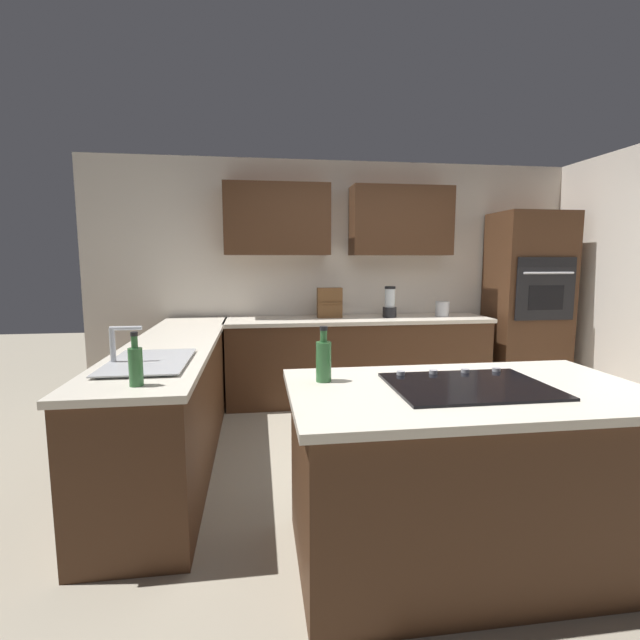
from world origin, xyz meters
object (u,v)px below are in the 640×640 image
wall_oven (527,304)px  cooktop (468,385)px  sink_unit (147,361)px  dish_soap_bottle (136,365)px  oil_bottle (324,360)px  blender (390,304)px  kettle (442,309)px  spice_rack (330,303)px

wall_oven → cooktop: 3.35m
wall_oven → cooktop: (2.01, 2.68, -0.11)m
wall_oven → sink_unit: (3.68, 1.95, -0.10)m
sink_unit → dish_soap_bottle: (-0.06, 0.48, 0.09)m
dish_soap_bottle → oil_bottle: (-0.93, 0.05, 0.01)m
blender → kettle: (-0.60, 0.00, -0.06)m
cooktop → kettle: size_ratio=4.61×
dish_soap_bottle → oil_bottle: size_ratio=0.95×
oil_bottle → dish_soap_bottle: bearing=-2.8°
cooktop → kettle: 2.88m
cooktop → spice_rack: 2.78m
wall_oven → dish_soap_bottle: wall_oven is taller
cooktop → oil_bottle: size_ratio=2.67×
blender → kettle: bearing=180.0°
blender → oil_bottle: 2.72m
spice_rack → kettle: spice_rack is taller
sink_unit → spice_rack: 2.49m
wall_oven → oil_bottle: (2.69, 2.48, -0.01)m
cooktop → spice_rack: spice_rack is taller
spice_rack → dish_soap_bottle: 2.86m
wall_oven → sink_unit: size_ratio=2.91×
blender → dish_soap_bottle: blender is taller
blender → sink_unit: bearing=43.4°
wall_oven → spice_rack: bearing=-2.1°
sink_unit → blender: (-2.08, -1.97, 0.13)m
oil_bottle → cooktop: bearing=163.6°
wall_oven → kettle: bearing=-1.0°
wall_oven → blender: wall_oven is taller
blender → dish_soap_bottle: (2.02, 2.45, -0.04)m
sink_unit → blender: 2.87m
spice_rack → oil_bottle: spice_rack is taller
spice_rack → oil_bottle: (0.44, 2.56, -0.05)m
sink_unit → spice_rack: bearing=-125.1°
cooktop → spice_rack: bearing=-85.0°
oil_bottle → sink_unit: bearing=-28.1°
kettle → cooktop: bearing=69.5°
blender → spice_rack: size_ratio=1.04×
wall_oven → spice_rack: 2.25m
cooktop → wall_oven: bearing=-126.8°
cooktop → dish_soap_bottle: (1.61, -0.25, 0.10)m
spice_rack → kettle: bearing=176.9°
blender → kettle: 0.60m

